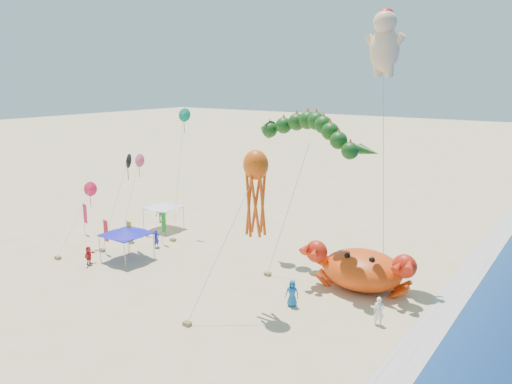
% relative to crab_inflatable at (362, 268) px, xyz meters
% --- Properties ---
extents(ground, '(320.00, 320.00, 0.00)m').
position_rel_crab_inflatable_xyz_m(ground, '(-6.09, -3.84, -1.54)').
color(ground, '#D1B784').
rests_on(ground, ground).
extents(foam_strip, '(320.00, 320.00, 0.00)m').
position_rel_crab_inflatable_xyz_m(foam_strip, '(5.91, -3.84, -1.53)').
color(foam_strip, silver).
rests_on(foam_strip, ground).
extents(crab_inflatable, '(7.96, 5.61, 3.49)m').
position_rel_crab_inflatable_xyz_m(crab_inflatable, '(0.00, 0.00, 0.00)').
color(crab_inflatable, '#E0410B').
rests_on(crab_inflatable, ground).
extents(dragon_kite, '(11.89, 5.59, 12.09)m').
position_rel_crab_inflatable_xyz_m(dragon_kite, '(-5.12, 0.70, 9.25)').
color(dragon_kite, '#123E10').
rests_on(dragon_kite, ground).
extents(cherub_kite, '(3.08, 3.18, 19.80)m').
position_rel_crab_inflatable_xyz_m(cherub_kite, '(-0.58, 3.48, 16.00)').
color(cherub_kite, '#FFC99B').
rests_on(cherub_kite, ground).
extents(octopus_kite, '(3.14, 5.39, 10.65)m').
position_rel_crab_inflatable_xyz_m(octopus_kite, '(-4.48, -7.03, 6.76)').
color(octopus_kite, '#E74F0C').
rests_on(octopus_kite, ground).
extents(canopy_blue, '(3.70, 3.70, 2.71)m').
position_rel_crab_inflatable_xyz_m(canopy_blue, '(-18.58, -5.82, 0.91)').
color(canopy_blue, gray).
rests_on(canopy_blue, ground).
extents(canopy_white, '(3.39, 3.39, 2.71)m').
position_rel_crab_inflatable_xyz_m(canopy_white, '(-22.35, 2.15, 0.90)').
color(canopy_white, gray).
rests_on(canopy_white, ground).
extents(feather_flags, '(9.00, 4.72, 3.20)m').
position_rel_crab_inflatable_xyz_m(feather_flags, '(-21.60, -3.95, 0.47)').
color(feather_flags, gray).
rests_on(feather_flags, ground).
extents(beachgoers, '(28.65, 13.78, 1.86)m').
position_rel_crab_inflatable_xyz_m(beachgoers, '(-15.85, -2.60, -0.67)').
color(beachgoers, '#1D65AD').
rests_on(beachgoers, ground).
extents(small_kites, '(5.49, 11.52, 12.23)m').
position_rel_crab_inflatable_xyz_m(small_kites, '(-21.97, -1.63, 5.63)').
color(small_kites, '#0B7A58').
rests_on(small_kites, ground).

